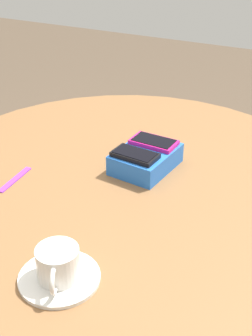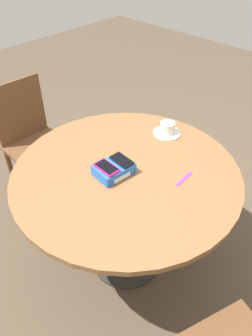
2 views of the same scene
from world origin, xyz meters
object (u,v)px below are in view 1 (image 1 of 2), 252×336
object	(u,v)px
phone_box	(146,159)
phone_black	(135,155)
round_table	(126,205)
phone_magenta	(154,142)
lanyard_strap	(15,179)
saucer	(59,278)
coffee_cup	(58,264)

from	to	relation	value
phone_box	phone_black	bearing A→B (deg)	-10.43
round_table	phone_box	size ratio (longest dim) A/B	5.94
phone_magenta	lanyard_strap	size ratio (longest dim) A/B	0.98
round_table	lanyard_strap	xyz separation A→B (m)	(0.15, -0.25, 0.10)
phone_box	lanyard_strap	size ratio (longest dim) A/B	1.49
saucer	lanyard_strap	xyz separation A→B (m)	(-0.26, -0.31, -0.00)
phone_magenta	coffee_cup	world-z (taller)	coffee_cup
phone_black	coffee_cup	distance (m)	0.42
phone_box	coffee_cup	world-z (taller)	coffee_cup
coffee_cup	round_table	bearing A→B (deg)	-171.32
lanyard_strap	round_table	bearing A→B (deg)	122.03
phone_black	saucer	bearing A→B (deg)	5.37
phone_magenta	saucer	size ratio (longest dim) A/B	0.80
saucer	phone_magenta	bearing A→B (deg)	-177.09
lanyard_strap	coffee_cup	bearing A→B (deg)	50.27
coffee_cup	phone_black	bearing A→B (deg)	-174.52
lanyard_strap	phone_box	bearing A→B (deg)	127.02
round_table	saucer	size ratio (longest dim) A/B	7.27
phone_box	phone_black	world-z (taller)	phone_black
round_table	lanyard_strap	bearing A→B (deg)	-57.97
phone_magenta	phone_black	xyz separation A→B (m)	(0.09, -0.01, 0.00)
coffee_cup	phone_magenta	bearing A→B (deg)	-176.99
round_table	phone_black	distance (m)	0.16
saucer	coffee_cup	size ratio (longest dim) A/B	1.46
round_table	saucer	bearing A→B (deg)	8.58
phone_box	coffee_cup	xyz separation A→B (m)	(0.47, 0.03, 0.01)
phone_box	phone_magenta	distance (m)	0.05
phone_black	saucer	world-z (taller)	phone_black
phone_magenta	coffee_cup	distance (m)	0.51
phone_box	lanyard_strap	world-z (taller)	phone_box
coffee_cup	lanyard_strap	bearing A→B (deg)	-129.73
phone_magenta	phone_black	distance (m)	0.09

